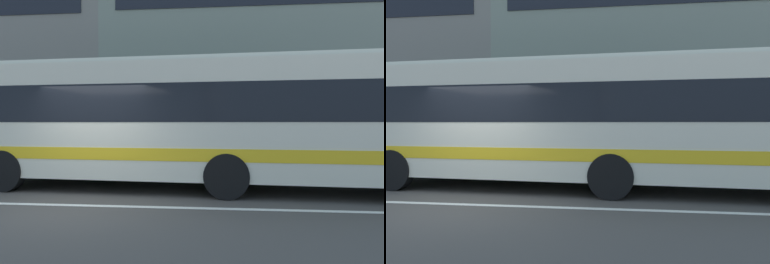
% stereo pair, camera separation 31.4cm
% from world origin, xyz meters
% --- Properties ---
extents(ground_plane, '(160.00, 160.00, 0.00)m').
position_xyz_m(ground_plane, '(0.00, 0.00, 0.00)').
color(ground_plane, '#47423D').
extents(lane_centre_line, '(60.00, 0.16, 0.01)m').
position_xyz_m(lane_centre_line, '(0.00, 0.00, 0.00)').
color(lane_centre_line, silver).
rests_on(lane_centre_line, ground_plane).
extents(hedge_row_far, '(12.51, 1.10, 1.19)m').
position_xyz_m(hedge_row_far, '(-1.77, 5.50, 0.59)').
color(hedge_row_far, '#2F6230').
rests_on(hedge_row_far, ground_plane).
extents(apartment_block_right, '(19.46, 10.45, 13.66)m').
position_xyz_m(apartment_block_right, '(7.16, 13.60, 6.83)').
color(apartment_block_right, gray).
rests_on(apartment_block_right, ground_plane).
extents(transit_bus, '(11.46, 3.35, 3.17)m').
position_xyz_m(transit_bus, '(2.44, 2.11, 1.75)').
color(transit_bus, beige).
rests_on(transit_bus, ground_plane).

